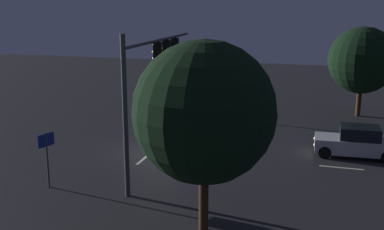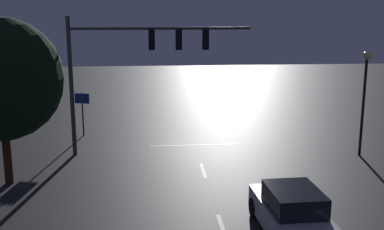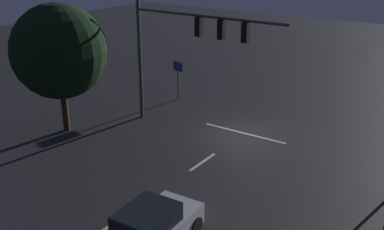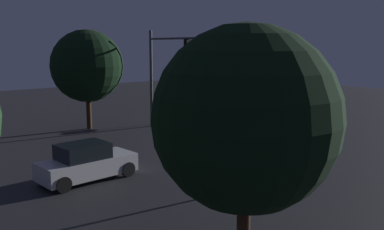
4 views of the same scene
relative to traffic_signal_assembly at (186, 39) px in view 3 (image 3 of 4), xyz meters
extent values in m
plane|color=#232326|center=(-3.09, -0.88, -5.14)|extent=(80.00, 80.00, 0.00)
cylinder|color=#383A3D|center=(3.29, 0.01, -1.60)|extent=(0.22, 0.22, 7.07)
cylinder|color=#383A3D|center=(-1.25, 0.01, 1.32)|extent=(9.08, 0.14, 0.14)
cube|color=black|center=(-0.80, 0.01, 0.75)|extent=(0.32, 0.36, 1.00)
sphere|color=black|center=(-0.80, -0.18, 1.07)|extent=(0.20, 0.20, 0.20)
sphere|color=yellow|center=(-0.80, -0.18, 0.75)|extent=(0.20, 0.20, 0.20)
sphere|color=black|center=(-0.80, -0.18, 0.43)|extent=(0.20, 0.20, 0.20)
cube|color=black|center=(-2.16, 0.01, 0.75)|extent=(0.32, 0.36, 1.00)
sphere|color=black|center=(-2.16, -0.18, 1.07)|extent=(0.20, 0.20, 0.20)
sphere|color=yellow|center=(-2.16, -0.18, 0.75)|extent=(0.20, 0.20, 0.20)
sphere|color=black|center=(-2.16, -0.18, 0.43)|extent=(0.20, 0.20, 0.20)
cube|color=black|center=(-3.52, 0.01, 0.75)|extent=(0.32, 0.36, 1.00)
sphere|color=black|center=(-3.52, -0.18, 1.07)|extent=(0.20, 0.20, 0.20)
sphere|color=yellow|center=(-3.52, -0.18, 0.75)|extent=(0.20, 0.20, 0.20)
sphere|color=black|center=(-3.52, -0.18, 0.43)|extent=(0.20, 0.20, 0.20)
cube|color=beige|center=(-3.09, 3.12, -5.13)|extent=(0.16, 2.20, 0.01)
cube|color=beige|center=(-3.09, 9.12, -5.13)|extent=(0.16, 2.20, 0.01)
cube|color=beige|center=(-3.09, -1.19, -5.13)|extent=(5.00, 0.16, 0.01)
cube|color=black|center=(-5.27, 10.01, -3.78)|extent=(1.68, 2.16, 0.68)
cylinder|color=black|center=(-4.36, 8.24, -4.80)|extent=(0.25, 0.69, 0.68)
cylinder|color=black|center=(-6.04, 8.18, -4.80)|extent=(0.25, 0.69, 0.68)
sphere|color=#F9EFC6|center=(-4.53, 7.72, -4.47)|extent=(0.20, 0.20, 0.20)
sphere|color=#F9EFC6|center=(-5.83, 7.67, -4.47)|extent=(0.20, 0.20, 0.20)
cylinder|color=#383A3D|center=(3.38, -3.87, -3.83)|extent=(0.09, 0.09, 2.62)
cube|color=navy|center=(3.38, -3.87, -2.87)|extent=(0.88, 0.32, 0.60)
cylinder|color=#382314|center=(5.46, 4.03, -3.83)|extent=(0.36, 0.36, 2.63)
sphere|color=black|center=(5.46, 4.03, -0.58)|extent=(5.15, 5.15, 5.15)
camera|label=1|loc=(21.24, 8.16, 3.29)|focal=44.51mm
camera|label=2|loc=(-0.76, 23.81, 2.12)|focal=43.76mm
camera|label=3|loc=(-14.20, 20.48, 5.23)|focal=44.13mm
camera|label=4|loc=(-22.15, 18.45, 0.83)|focal=39.62mm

